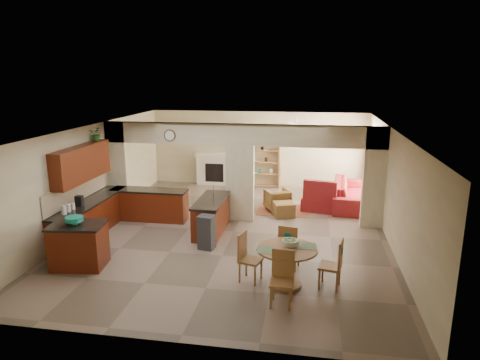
% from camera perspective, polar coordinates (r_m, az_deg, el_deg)
% --- Properties ---
extents(floor, '(10.00, 10.00, 0.00)m').
position_cam_1_polar(floor, '(11.67, -0.80, -6.87)').
color(floor, '#7A6554').
rests_on(floor, ground).
extents(ceiling, '(10.00, 10.00, 0.00)m').
position_cam_1_polar(ceiling, '(10.98, -0.85, 6.91)').
color(ceiling, white).
rests_on(ceiling, wall_back).
extents(wall_back, '(8.00, 0.00, 8.00)m').
position_cam_1_polar(wall_back, '(16.08, 2.34, 4.13)').
color(wall_back, beige).
rests_on(wall_back, floor).
extents(wall_front, '(8.00, 0.00, 8.00)m').
position_cam_1_polar(wall_front, '(6.64, -8.63, -10.69)').
color(wall_front, beige).
rests_on(wall_front, floor).
extents(wall_left, '(0.00, 10.00, 10.00)m').
position_cam_1_polar(wall_left, '(12.57, -19.08, 0.55)').
color(wall_left, beige).
rests_on(wall_left, floor).
extents(wall_right, '(0.00, 10.00, 10.00)m').
position_cam_1_polar(wall_right, '(11.26, 19.63, -0.99)').
color(wall_right, beige).
rests_on(wall_right, floor).
extents(partition_left_pier, '(0.60, 0.25, 2.80)m').
position_cam_1_polar(partition_left_pier, '(13.30, -15.93, 1.50)').
color(partition_left_pier, beige).
rests_on(partition_left_pier, floor).
extents(partition_center_pier, '(0.80, 0.25, 2.20)m').
position_cam_1_polar(partition_center_pier, '(12.27, 0.01, -0.42)').
color(partition_center_pier, beige).
rests_on(partition_center_pier, floor).
extents(partition_right_pier, '(0.60, 0.25, 2.80)m').
position_cam_1_polar(partition_right_pier, '(12.17, 17.46, 0.26)').
color(partition_right_pier, beige).
rests_on(partition_right_pier, floor).
extents(partition_header, '(8.00, 0.25, 0.60)m').
position_cam_1_polar(partition_header, '(12.00, 0.01, 6.07)').
color(partition_header, beige).
rests_on(partition_header, partition_center_pier).
extents(kitchen_counter, '(2.52, 3.29, 1.48)m').
position_cam_1_polar(kitchen_counter, '(12.27, -16.23, -4.09)').
color(kitchen_counter, '#481908').
rests_on(kitchen_counter, floor).
extents(upper_cabinets, '(0.35, 2.40, 0.90)m').
position_cam_1_polar(upper_cabinets, '(11.69, -20.34, 2.10)').
color(upper_cabinets, '#481908').
rests_on(upper_cabinets, wall_left).
extents(peninsula, '(0.70, 1.85, 0.91)m').
position_cam_1_polar(peninsula, '(11.52, -3.86, -4.75)').
color(peninsula, '#481908').
rests_on(peninsula, floor).
extents(wall_clock, '(0.34, 0.03, 0.34)m').
position_cam_1_polar(wall_clock, '(12.35, -9.35, 5.88)').
color(wall_clock, '#53371B').
rests_on(wall_clock, partition_header).
extents(rug, '(1.60, 1.30, 0.01)m').
position_cam_1_polar(rug, '(13.50, 5.82, -3.97)').
color(rug, brown).
rests_on(rug, floor).
extents(fireplace, '(1.60, 0.35, 1.20)m').
position_cam_1_polar(fireplace, '(16.34, -3.34, 1.47)').
color(fireplace, silver).
rests_on(fireplace, floor).
extents(shelving_unit, '(1.00, 0.32, 1.80)m').
position_cam_1_polar(shelving_unit, '(15.96, 3.49, 2.21)').
color(shelving_unit, '#9E6B36').
rests_on(shelving_unit, floor).
extents(window_a, '(0.02, 0.90, 1.90)m').
position_cam_1_polar(window_a, '(13.51, 17.80, 0.69)').
color(window_a, white).
rests_on(window_a, wall_right).
extents(window_b, '(0.02, 0.90, 1.90)m').
position_cam_1_polar(window_b, '(15.16, 16.92, 2.15)').
color(window_b, white).
rests_on(window_b, wall_right).
extents(glazed_door, '(0.02, 0.70, 2.10)m').
position_cam_1_polar(glazed_door, '(14.36, 17.30, 0.87)').
color(glazed_door, white).
rests_on(glazed_door, wall_right).
extents(drape_a_left, '(0.10, 0.28, 2.30)m').
position_cam_1_polar(drape_a_left, '(12.93, 17.99, 0.09)').
color(drape_a_left, '#402219').
rests_on(drape_a_left, wall_right).
extents(drape_a_right, '(0.10, 0.28, 2.30)m').
position_cam_1_polar(drape_a_right, '(14.08, 17.31, 1.25)').
color(drape_a_right, '#402219').
rests_on(drape_a_right, wall_right).
extents(drape_b_left, '(0.10, 0.28, 2.30)m').
position_cam_1_polar(drape_b_left, '(14.57, 17.06, 1.68)').
color(drape_b_left, '#402219').
rests_on(drape_b_left, wall_right).
extents(drape_b_right, '(0.10, 0.28, 2.30)m').
position_cam_1_polar(drape_b_right, '(15.73, 16.51, 2.60)').
color(drape_b_right, '#402219').
rests_on(drape_b_right, wall_right).
extents(ceiling_fan, '(1.00, 1.00, 0.10)m').
position_cam_1_polar(ceiling_fan, '(13.82, 7.58, 7.26)').
color(ceiling_fan, white).
rests_on(ceiling_fan, ceiling).
extents(kitchen_island, '(1.24, 0.95, 0.99)m').
position_cam_1_polar(kitchen_island, '(10.12, -20.69, -8.15)').
color(kitchen_island, '#481908').
rests_on(kitchen_island, floor).
extents(teal_bowl, '(0.37, 0.37, 0.18)m').
position_cam_1_polar(teal_bowl, '(9.90, -21.22, -5.08)').
color(teal_bowl, '#138370').
rests_on(teal_bowl, kitchen_island).
extents(trash_can, '(0.42, 0.37, 0.77)m').
position_cam_1_polar(trash_can, '(10.48, -4.48, -7.12)').
color(trash_can, '#2E2E30').
rests_on(trash_can, floor).
extents(dining_table, '(1.20, 1.20, 0.82)m').
position_cam_1_polar(dining_table, '(8.68, 6.25, -10.74)').
color(dining_table, '#9E6B36').
rests_on(dining_table, floor).
extents(fruit_bowl, '(0.34, 0.34, 0.18)m').
position_cam_1_polar(fruit_bowl, '(8.57, 6.68, -8.36)').
color(fruit_bowl, '#6EBD28').
rests_on(fruit_bowl, dining_table).
extents(sofa, '(2.80, 1.28, 0.80)m').
position_cam_1_polar(sofa, '(14.26, 14.54, -1.73)').
color(sofa, maroon).
rests_on(sofa, floor).
extents(chaise, '(1.15, 1.00, 0.40)m').
position_cam_1_polar(chaise, '(13.63, 10.51, -3.09)').
color(chaise, maroon).
rests_on(chaise, floor).
extents(armchair, '(0.94, 0.95, 0.65)m').
position_cam_1_polar(armchair, '(13.43, 4.99, -2.63)').
color(armchair, '#98331B').
rests_on(armchair, floor).
extents(ottoman, '(0.74, 0.74, 0.42)m').
position_cam_1_polar(ottoman, '(12.87, 5.84, -3.92)').
color(ottoman, '#98331B').
rests_on(ottoman, floor).
extents(plant, '(0.36, 0.32, 0.38)m').
position_cam_1_polar(plant, '(12.35, -18.58, 5.86)').
color(plant, '#174713').
rests_on(plant, upper_cabinets).
extents(chair_north, '(0.49, 0.49, 1.02)m').
position_cam_1_polar(chair_north, '(9.38, 6.51, -8.67)').
color(chair_north, '#9E6B36').
rests_on(chair_north, floor).
extents(chair_east, '(0.50, 0.50, 1.02)m').
position_cam_1_polar(chair_east, '(8.75, 12.51, -10.67)').
color(chair_east, '#9E6B36').
rests_on(chair_east, floor).
extents(chair_south, '(0.44, 0.44, 1.02)m').
position_cam_1_polar(chair_south, '(8.08, 5.66, -12.54)').
color(chair_south, '#9E6B36').
rests_on(chair_south, floor).
extents(chair_west, '(0.52, 0.52, 1.02)m').
position_cam_1_polar(chair_west, '(8.87, 0.93, -9.95)').
color(chair_west, '#9E6B36').
rests_on(chair_west, floor).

